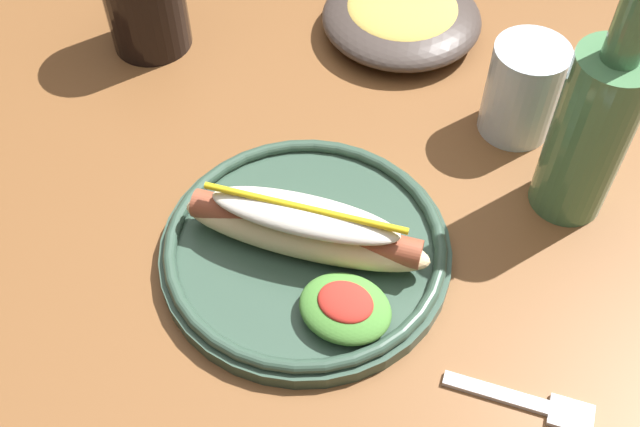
{
  "coord_description": "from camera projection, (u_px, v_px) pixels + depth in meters",
  "views": [
    {
      "loc": [
        0.18,
        -0.53,
        1.31
      ],
      "look_at": [
        -0.01,
        -0.14,
        0.77
      ],
      "focal_mm": 43.0,
      "sensor_mm": 36.0,
      "label": 1
    }
  ],
  "objects": [
    {
      "name": "hot_dog_plate",
      "position": [
        307.0,
        246.0,
        0.68
      ],
      "size": [
        0.26,
        0.26,
        0.08
      ],
      "color": "#334C3D",
      "rests_on": "dining_table"
    },
    {
      "name": "fork",
      "position": [
        531.0,
        403.0,
        0.61
      ],
      "size": [
        0.12,
        0.03,
        0.0
      ],
      "rotation": [
        0.0,
        0.0,
        0.13
      ],
      "color": "silver",
      "rests_on": "dining_table"
    },
    {
      "name": "side_bowl",
      "position": [
        402.0,
        16.0,
        0.88
      ],
      "size": [
        0.18,
        0.18,
        0.05
      ],
      "color": "#423833",
      "rests_on": "dining_table"
    },
    {
      "name": "glass_bottle",
      "position": [
        592.0,
        130.0,
        0.66
      ],
      "size": [
        0.07,
        0.07,
        0.26
      ],
      "color": "#4C7F51",
      "rests_on": "dining_table"
    },
    {
      "name": "water_cup",
      "position": [
        523.0,
        90.0,
        0.76
      ],
      "size": [
        0.07,
        0.07,
        0.1
      ],
      "primitive_type": "cylinder",
      "color": "silver",
      "rests_on": "dining_table"
    },
    {
      "name": "ground_plane",
      "position": [
        359.0,
        425.0,
        1.37
      ],
      "size": [
        8.0,
        8.0,
        0.0
      ],
      "primitive_type": "plane",
      "color": "brown"
    },
    {
      "name": "dining_table",
      "position": [
        381.0,
        196.0,
        0.87
      ],
      "size": [
        1.46,
        0.86,
        0.74
      ],
      "color": "brown",
      "rests_on": "ground_plane"
    }
  ]
}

